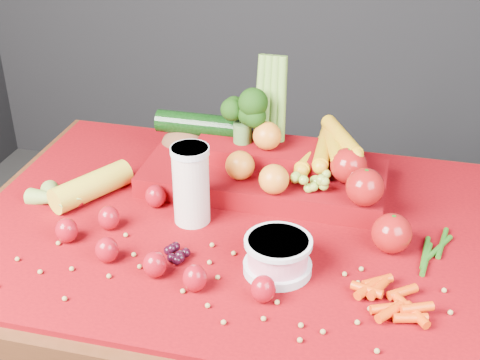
% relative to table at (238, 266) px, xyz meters
% --- Properties ---
extents(table, '(1.10, 0.80, 0.75)m').
position_rel_table_xyz_m(table, '(0.00, 0.00, 0.00)').
color(table, '#351C0C').
rests_on(table, ground).
extents(red_cloth, '(1.05, 0.75, 0.01)m').
position_rel_table_xyz_m(red_cloth, '(0.00, 0.00, 0.10)').
color(red_cloth, '#7C0409').
rests_on(red_cloth, table).
extents(milk_glass, '(0.08, 0.08, 0.16)m').
position_rel_table_xyz_m(milk_glass, '(-0.09, -0.01, 0.19)').
color(milk_glass, beige).
rests_on(milk_glass, red_cloth).
extents(yogurt_bowl, '(0.12, 0.12, 0.07)m').
position_rel_table_xyz_m(yogurt_bowl, '(0.11, -0.13, 0.14)').
color(yogurt_bowl, silver).
rests_on(yogurt_bowl, red_cloth).
extents(strawberry_scatter, '(0.48, 0.28, 0.05)m').
position_rel_table_xyz_m(strawberry_scatter, '(-0.16, -0.13, 0.13)').
color(strawberry_scatter, maroon).
rests_on(strawberry_scatter, red_cloth).
extents(dark_grape_cluster, '(0.06, 0.05, 0.03)m').
position_rel_table_xyz_m(dark_grape_cluster, '(-0.07, -0.15, 0.12)').
color(dark_grape_cluster, black).
rests_on(dark_grape_cluster, red_cloth).
extents(soybean_scatter, '(0.84, 0.24, 0.01)m').
position_rel_table_xyz_m(soybean_scatter, '(0.00, -0.20, 0.11)').
color(soybean_scatter, '#9F8644').
rests_on(soybean_scatter, red_cloth).
extents(corn_ear, '(0.25, 0.26, 0.06)m').
position_rel_table_xyz_m(corn_ear, '(-0.36, -0.01, 0.13)').
color(corn_ear, gold).
rests_on(corn_ear, red_cloth).
extents(potato, '(0.11, 0.08, 0.08)m').
position_rel_table_xyz_m(potato, '(-0.18, 0.23, 0.15)').
color(potato, '#4F2E1A').
rests_on(potato, red_cloth).
extents(baby_carrot_pile, '(0.18, 0.17, 0.03)m').
position_rel_table_xyz_m(baby_carrot_pile, '(0.31, -0.19, 0.12)').
color(baby_carrot_pile, red).
rests_on(baby_carrot_pile, red_cloth).
extents(green_bean_pile, '(0.14, 0.12, 0.01)m').
position_rel_table_xyz_m(green_bean_pile, '(0.38, -0.01, 0.11)').
color(green_bean_pile, '#1F5513').
rests_on(green_bean_pile, red_cloth).
extents(produce_mound, '(0.59, 0.37, 0.27)m').
position_rel_table_xyz_m(produce_mound, '(0.04, 0.16, 0.16)').
color(produce_mound, '#7C0409').
rests_on(produce_mound, red_cloth).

